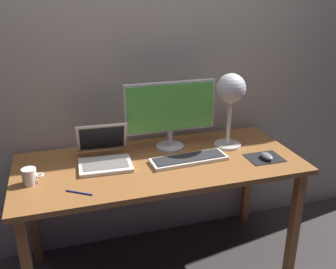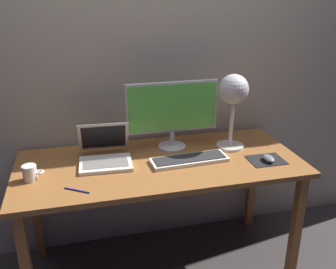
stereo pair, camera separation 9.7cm
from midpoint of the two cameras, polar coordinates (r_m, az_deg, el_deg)
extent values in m
plane|color=#383333|center=(2.56, 0.07, -19.21)|extent=(4.80, 4.80, 0.00)
cube|color=#B2A893|center=(2.35, -2.35, 12.54)|extent=(4.80, 0.06, 2.60)
cube|color=#935B2D|center=(2.15, 0.07, -4.45)|extent=(1.60, 0.70, 0.03)
cube|color=#935B2D|center=(2.39, 19.88, -13.26)|extent=(0.05, 0.05, 0.71)
cube|color=#935B2D|center=(2.55, -18.29, -10.71)|extent=(0.05, 0.05, 0.71)
cube|color=#935B2D|center=(2.81, 13.49, -6.97)|extent=(0.05, 0.05, 0.71)
cylinder|color=silver|center=(2.32, 1.80, -1.83)|extent=(0.17, 0.17, 0.01)
cylinder|color=silver|center=(2.30, 1.81, -0.55)|extent=(0.03, 0.03, 0.10)
cube|color=silver|center=(2.23, 1.87, 4.18)|extent=(0.55, 0.03, 0.30)
cube|color=#59C64C|center=(2.22, 1.99, 4.05)|extent=(0.53, 0.00, 0.28)
cube|color=silver|center=(2.15, 4.55, -3.85)|extent=(0.45, 0.16, 0.02)
cube|color=#28282B|center=(2.14, 4.56, -3.56)|extent=(0.41, 0.13, 0.01)
cube|color=silver|center=(2.11, -8.08, -4.43)|extent=(0.30, 0.23, 0.02)
cube|color=slate|center=(2.10, -8.07, -4.34)|extent=(0.25, 0.13, 0.00)
cube|color=silver|center=(2.21, -8.47, -0.28)|extent=(0.29, 0.12, 0.19)
cube|color=black|center=(2.21, -8.47, -0.28)|extent=(0.26, 0.11, 0.16)
cylinder|color=beige|center=(2.37, 10.50, -1.71)|extent=(0.16, 0.16, 0.01)
cylinder|color=silver|center=(2.31, 10.78, 2.09)|extent=(0.02, 0.02, 0.32)
sphere|color=silver|center=(2.25, 11.12, 6.73)|extent=(0.18, 0.18, 0.18)
sphere|color=#FFEAB2|center=(2.25, 11.15, 5.60)|extent=(0.06, 0.06, 0.06)
cube|color=black|center=(2.24, 15.81, -3.74)|extent=(0.20, 0.16, 0.00)
ellipsoid|color=slate|center=(2.22, 16.14, -3.50)|extent=(0.06, 0.10, 0.03)
cylinder|color=white|center=(2.03, -18.85, -5.54)|extent=(0.07, 0.07, 0.08)
torus|color=white|center=(2.03, -17.50, -5.43)|extent=(0.05, 0.05, 0.01)
cylinder|color=#2633A5|center=(1.89, -12.13, -8.25)|extent=(0.12, 0.08, 0.01)
camera|label=1|loc=(0.05, -88.64, 0.54)|focal=40.40mm
camera|label=2|loc=(0.05, 91.36, -0.54)|focal=40.40mm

